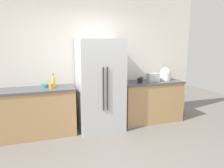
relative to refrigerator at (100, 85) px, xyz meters
The scene contains 13 objects.
ground_plane 1.75m from the refrigerator, 96.07° to the right, with size 10.25×10.25×0.00m, color slate.
kitchen_back_panel 0.66m from the refrigerator, 110.35° to the left, with size 5.13×0.10×2.79m, color silver.
counter_left 1.29m from the refrigerator, behind, with size 1.37×0.61×0.93m.
counter_right 1.31m from the refrigerator, ahead, with size 1.41×0.61×0.93m.
refrigerator is the anchor object (origin of this frame).
toaster 1.23m from the refrigerator, ahead, with size 0.25×0.18×0.19m, color silver.
rice_cooker 1.61m from the refrigerator, ahead, with size 0.26×0.26×0.29m.
bottle_a 0.92m from the refrigerator, 169.27° to the left, with size 0.06×0.06×0.25m.
cup_a 0.90m from the refrigerator, ahead, with size 0.07×0.07×0.08m, color blue.
cup_b 0.96m from the refrigerator, behind, with size 0.09×0.09×0.10m, color orange.
cup_c 1.05m from the refrigerator, ahead, with size 0.09×0.09×0.10m, color brown.
cup_d 0.88m from the refrigerator, ahead, with size 0.09×0.09×0.11m, color black.
bowl_a 1.07m from the refrigerator, behind, with size 0.15×0.15×0.07m, color teal.
Camera 1 is at (-0.98, -2.54, 1.74)m, focal length 33.51 mm.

